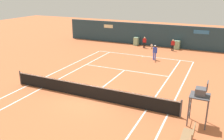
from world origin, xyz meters
TOP-DOWN VIEW (x-y plane):
  - ground_plane at (-0.00, 0.58)m, footprint 80.00×80.00m
  - tennis_net at (0.00, 0.00)m, footprint 12.10×0.10m
  - sponsor_back_wall at (0.02, 16.97)m, footprint 25.00×1.02m
  - umpire_chair at (6.95, -0.38)m, footprint 1.00×1.00m
  - player_bench at (6.79, -2.39)m, footprint 0.54×1.18m
  - player_on_baseline at (1.52, 10.72)m, footprint 0.62×0.64m
  - ball_kid_left_post at (2.45, 15.37)m, footprint 0.45×0.22m
  - ball_kid_centre_post at (-1.01, 15.37)m, footprint 0.46×0.20m
  - tennis_ball_mid_court at (0.12, 10.93)m, footprint 0.07×0.07m
  - tennis_ball_near_service_line at (-1.75, 10.28)m, footprint 0.07×0.07m
  - tennis_ball_by_sideline at (0.29, 9.44)m, footprint 0.07×0.07m

SIDE VIEW (x-z plane):
  - ground_plane at x=0.00m, z-range 0.00..0.01m
  - tennis_ball_mid_court at x=0.12m, z-range 0.00..0.07m
  - tennis_ball_near_service_line at x=-1.75m, z-range 0.00..0.07m
  - tennis_ball_by_sideline at x=0.29m, z-range 0.00..0.07m
  - player_bench at x=6.79m, z-range 0.07..0.95m
  - tennis_net at x=0.00m, z-range -0.02..1.05m
  - ball_kid_left_post at x=2.45m, z-range 0.10..1.46m
  - ball_kid_centre_post at x=-1.01m, z-range 0.11..1.49m
  - player_on_baseline at x=1.52m, z-range 0.04..1.81m
  - sponsor_back_wall at x=0.02m, z-range -0.04..2.74m
  - umpire_chair at x=6.95m, z-range 0.45..2.94m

